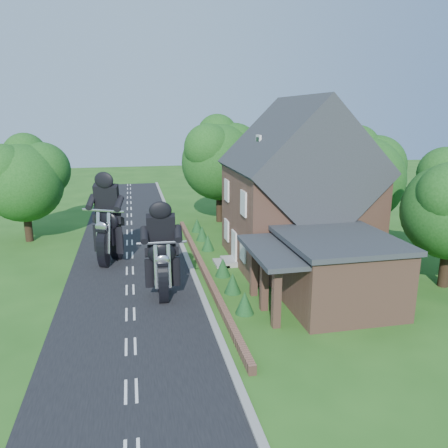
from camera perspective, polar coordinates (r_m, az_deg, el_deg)
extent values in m
plane|color=#235417|center=(21.43, -12.14, -11.47)|extent=(120.00, 120.00, 0.00)
cube|color=black|center=(21.43, -12.14, -11.45)|extent=(7.00, 80.00, 0.02)
cube|color=gray|center=(21.65, -2.28, -10.70)|extent=(0.30, 80.00, 0.12)
cube|color=brown|center=(26.26, -2.75, -5.78)|extent=(0.30, 22.00, 0.40)
cube|color=brown|center=(27.99, 9.46, 1.29)|extent=(8.00, 8.00, 6.00)
cube|color=#272A2F|center=(27.49, 9.72, 7.39)|extent=(8.48, 8.64, 8.48)
cube|color=brown|center=(28.10, 13.91, 13.88)|extent=(0.60, 0.90, 1.60)
cube|color=white|center=(26.50, 4.53, 10.56)|extent=(0.12, 0.80, 0.90)
cube|color=black|center=(26.48, 4.41, 10.56)|extent=(0.04, 0.55, 0.65)
cube|color=white|center=(27.31, 1.33, -3.08)|extent=(0.10, 1.10, 2.10)
cube|color=gray|center=(27.52, 0.62, -4.92)|extent=(0.80, 1.60, 0.30)
cube|color=gray|center=(27.45, -0.40, -5.14)|extent=(0.80, 1.60, 0.15)
cube|color=white|center=(25.11, 2.49, -3.35)|extent=(0.10, 1.10, 1.40)
cube|color=black|center=(25.11, 2.45, -3.35)|extent=(0.04, 0.92, 1.22)
cube|color=white|center=(29.22, 0.34, -0.80)|extent=(0.10, 1.10, 1.40)
cube|color=black|center=(29.22, 0.30, -0.80)|extent=(0.04, 0.92, 1.22)
cube|color=white|center=(24.43, 2.56, 2.70)|extent=(0.10, 1.10, 1.40)
cube|color=black|center=(24.43, 2.51, 2.70)|extent=(0.04, 0.92, 1.22)
cube|color=white|center=(28.64, 0.35, 4.43)|extent=(0.10, 1.10, 1.40)
cube|color=black|center=(28.63, 0.31, 4.43)|extent=(0.04, 0.92, 1.22)
cube|color=brown|center=(22.24, 14.49, -6.18)|extent=(5.00, 5.60, 3.20)
cube|color=#272A2F|center=(21.71, 14.77, -1.92)|extent=(5.30, 5.94, 0.24)
cube|color=#272A2F|center=(20.64, 6.97, -3.45)|extent=(2.60, 5.32, 0.22)
cube|color=brown|center=(19.40, 6.86, -9.52)|extent=(0.35, 0.35, 2.80)
cube|color=brown|center=(20.98, 5.27, -7.61)|extent=(0.35, 0.35, 2.80)
cube|color=brown|center=(22.59, 3.92, -5.95)|extent=(0.35, 0.35, 2.80)
sphere|color=#164614|center=(26.56, 27.24, 5.90)|extent=(2.86, 2.86, 2.86)
cylinder|color=black|center=(33.09, 17.50, 0.15)|extent=(0.56, 0.56, 3.00)
sphere|color=#164614|center=(32.50, 17.91, 5.54)|extent=(6.00, 6.00, 6.00)
sphere|color=#164614|center=(33.59, 19.54, 7.23)|extent=(4.32, 4.32, 4.32)
sphere|color=#164614|center=(31.06, 17.21, 7.46)|extent=(3.72, 3.72, 3.72)
sphere|color=#164614|center=(33.36, 17.32, 9.43)|extent=(3.30, 3.30, 3.30)
cylinder|color=black|center=(38.60, 8.87, 3.05)|extent=(0.56, 0.56, 3.60)
sphere|color=#164614|center=(38.06, 9.08, 8.64)|extent=(7.20, 7.20, 7.20)
sphere|color=#164614|center=(39.24, 11.01, 10.31)|extent=(5.18, 5.18, 5.18)
sphere|color=#164614|center=(36.50, 7.91, 10.72)|extent=(4.46, 4.46, 4.46)
sphere|color=#164614|center=(39.29, 8.61, 12.52)|extent=(3.96, 3.96, 3.96)
cylinder|color=black|center=(37.90, -0.21, 2.86)|extent=(0.56, 0.56, 3.40)
sphere|color=#164614|center=(37.37, -0.21, 8.07)|extent=(6.40, 6.40, 6.40)
sphere|color=#164614|center=(38.21, 1.73, 9.65)|extent=(4.61, 4.61, 4.61)
sphere|color=#164614|center=(36.09, -1.66, 9.89)|extent=(3.97, 3.97, 3.97)
sphere|color=#164614|center=(38.46, -0.46, 11.59)|extent=(3.52, 3.52, 3.52)
cylinder|color=black|center=(35.05, -23.87, 0.18)|extent=(0.56, 0.56, 2.80)
sphere|color=#164614|center=(34.51, -24.36, 4.92)|extent=(5.60, 5.60, 5.60)
sphere|color=#164614|center=(34.70, -22.27, 6.57)|extent=(4.03, 4.03, 4.03)
sphere|color=#164614|center=(33.79, -26.47, 6.44)|extent=(3.47, 3.47, 3.47)
sphere|color=#164614|center=(35.36, -24.16, 8.34)|extent=(3.08, 3.08, 3.08)
cone|color=#133C19|center=(20.88, 2.72, -10.21)|extent=(0.90, 0.90, 1.10)
cone|color=#133C19|center=(23.11, 1.14, -7.70)|extent=(0.90, 0.90, 1.10)
cone|color=#133C19|center=(25.39, -0.15, -5.64)|extent=(0.90, 0.90, 1.10)
cone|color=#133C19|center=(30.05, -2.12, -2.46)|extent=(0.90, 0.90, 1.10)
cone|color=#133C19|center=(32.42, -2.88, -1.21)|extent=(0.90, 0.90, 1.10)
cone|color=#133C19|center=(34.81, -3.54, -0.14)|extent=(0.90, 0.90, 1.10)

